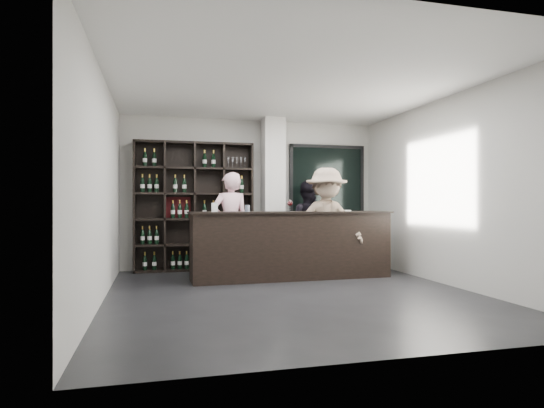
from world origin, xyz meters
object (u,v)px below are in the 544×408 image
object	(u,v)px
customer	(327,223)
taster_black	(307,225)
tasting_counter	(292,245)
wine_shelf	(194,206)
taster_pink	(230,224)

from	to	relation	value
customer	taster_black	bearing A→B (deg)	97.38
tasting_counter	taster_black	xyz separation A→B (m)	(0.60, 1.02, 0.28)
wine_shelf	customer	distance (m)	2.57
taster_pink	tasting_counter	bearing A→B (deg)	138.86
wine_shelf	customer	xyz separation A→B (m)	(2.06, -1.52, -0.28)
taster_pink	customer	xyz separation A→B (m)	(1.49, -0.80, 0.02)
tasting_counter	customer	world-z (taller)	customer
tasting_counter	taster_black	world-z (taller)	taster_black
wine_shelf	taster_black	world-z (taller)	wine_shelf
taster_pink	taster_black	world-z (taller)	taster_pink
taster_black	customer	world-z (taller)	customer
taster_pink	customer	world-z (taller)	customer
taster_black	tasting_counter	bearing A→B (deg)	83.80
customer	wine_shelf	bearing A→B (deg)	153.02
taster_black	customer	xyz separation A→B (m)	(-0.04, -1.17, 0.08)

